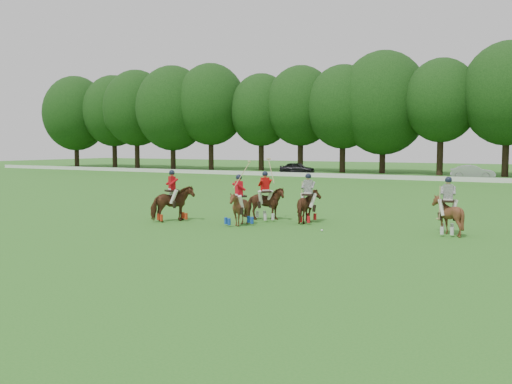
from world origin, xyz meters
The scene contains 11 objects.
ground centered at (0.00, 0.00, 0.00)m, with size 180.00×180.00×0.00m, color #2B7220.
tree_line centered at (0.26, 48.05, 8.23)m, with size 117.98×14.32×14.75m.
boundary_rail centered at (0.00, 38.00, 0.22)m, with size 120.00×0.10×0.44m, color white.
car_left centered at (-14.87, 42.50, 0.69)m, with size 1.62×4.03×1.37m, color black.
car_mid centered at (4.23, 42.50, 0.69)m, with size 1.47×4.20×1.38m, color #A7A8AD.
polo_red_a centered at (-2.74, 3.18, 0.83)m, with size 1.74×2.06×2.30m.
polo_red_b centered at (0.72, 5.52, 0.79)m, with size 1.96×1.98×2.77m.
polo_red_c centered at (0.57, 3.47, 0.77)m, with size 1.72×1.75×2.72m.
polo_stripe_a centered at (2.78, 5.70, 0.77)m, with size 1.10×1.81×2.17m.
polo_stripe_b centered at (8.77, 5.28, 0.79)m, with size 1.43×1.55×2.22m.
polo_ball centered at (4.28, 3.67, 0.04)m, with size 0.09×0.09×0.09m, color white.
Camera 1 is at (12.87, -17.15, 3.46)m, focal length 40.00 mm.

